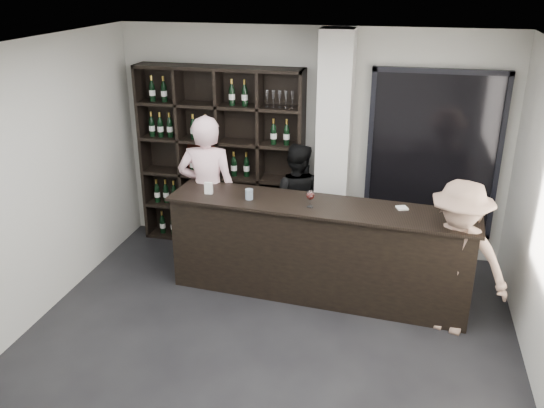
% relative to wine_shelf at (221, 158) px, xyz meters
% --- Properties ---
extents(floor, '(5.00, 5.50, 0.01)m').
position_rel_wine_shelf_xyz_m(floor, '(1.15, -2.57, -1.20)').
color(floor, black).
rests_on(floor, ground).
extents(wine_shelf, '(2.20, 0.35, 2.40)m').
position_rel_wine_shelf_xyz_m(wine_shelf, '(0.00, 0.00, 0.00)').
color(wine_shelf, black).
rests_on(wine_shelf, floor).
extents(structural_column, '(0.40, 0.40, 2.90)m').
position_rel_wine_shelf_xyz_m(structural_column, '(1.50, -0.10, 0.25)').
color(structural_column, silver).
rests_on(structural_column, floor).
extents(glass_panel, '(1.60, 0.08, 2.10)m').
position_rel_wine_shelf_xyz_m(glass_panel, '(2.70, 0.12, 0.20)').
color(glass_panel, black).
rests_on(glass_panel, floor).
extents(tasting_counter, '(3.42, 0.71, 1.13)m').
position_rel_wine_shelf_xyz_m(tasting_counter, '(1.50, -1.14, -0.63)').
color(tasting_counter, black).
rests_on(tasting_counter, floor).
extents(taster_pink, '(0.76, 0.55, 1.95)m').
position_rel_wine_shelf_xyz_m(taster_pink, '(0.05, -0.72, -0.23)').
color(taster_pink, '#FFCBD4').
rests_on(taster_pink, floor).
extents(taster_black, '(0.76, 0.61, 1.52)m').
position_rel_wine_shelf_xyz_m(taster_black, '(1.05, -0.17, -0.44)').
color(taster_black, black).
rests_on(taster_black, floor).
extents(customer, '(1.21, 0.93, 1.65)m').
position_rel_wine_shelf_xyz_m(customer, '(2.95, -1.52, -0.38)').
color(customer, '#977662').
rests_on(customer, floor).
extents(wine_glass, '(0.12, 0.12, 0.22)m').
position_rel_wine_shelf_xyz_m(wine_glass, '(1.41, -1.23, 0.03)').
color(wine_glass, white).
rests_on(wine_glass, tasting_counter).
extents(spit_cup, '(0.10, 0.10, 0.12)m').
position_rel_wine_shelf_xyz_m(spit_cup, '(0.70, -1.16, -0.01)').
color(spit_cup, silver).
rests_on(spit_cup, tasting_counter).
extents(napkin_stack, '(0.14, 0.14, 0.02)m').
position_rel_wine_shelf_xyz_m(napkin_stack, '(2.38, -1.05, -0.06)').
color(napkin_stack, white).
rests_on(napkin_stack, tasting_counter).
extents(card_stand, '(0.09, 0.05, 0.14)m').
position_rel_wine_shelf_xyz_m(card_stand, '(0.21, -1.10, -0.01)').
color(card_stand, white).
rests_on(card_stand, tasting_counter).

